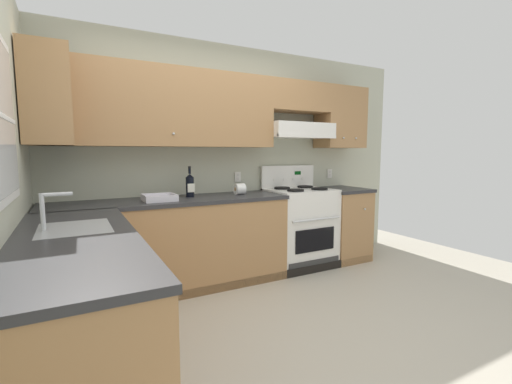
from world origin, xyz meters
name	(u,v)px	position (x,y,z in m)	size (l,w,h in m)	color
ground_plane	(271,337)	(0.00, 0.00, 0.00)	(7.04, 7.04, 0.00)	#B2AA99
wall_back	(233,142)	(0.39, 1.53, 1.48)	(4.68, 0.57, 2.55)	#B7BAA3
counter_back_run	(212,240)	(0.02, 1.24, 0.45)	(3.60, 0.65, 0.91)	#A87A4C
counter_left_run	(81,314)	(-1.24, 0.00, 0.46)	(0.63, 1.91, 1.13)	#A87A4C
stove	(300,226)	(1.14, 1.25, 0.48)	(0.76, 0.62, 1.20)	white
wine_bottle	(190,185)	(-0.18, 1.33, 1.03)	(0.08, 0.09, 0.31)	black
bowl	(159,199)	(-0.52, 1.19, 0.93)	(0.30, 0.27, 0.06)	silver
paper_towel_roll	(240,189)	(0.35, 1.26, 0.97)	(0.11, 0.12, 0.12)	white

